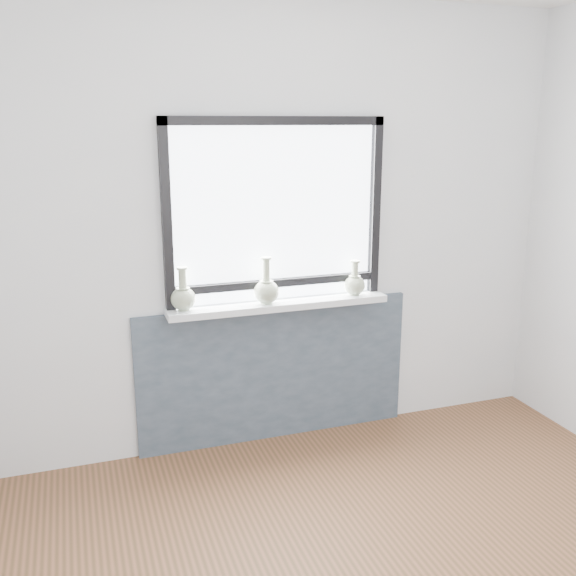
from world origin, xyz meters
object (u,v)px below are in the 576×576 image
object	(u,v)px
windowsill	(279,305)
vase_c	(355,284)
vase_a	(183,296)
vase_b	(266,290)

from	to	relation	value
windowsill	vase_c	bearing A→B (deg)	-1.25
vase_a	vase_b	size ratio (longest dim) A/B	0.90
vase_b	vase_c	bearing A→B (deg)	0.51
vase_b	vase_a	bearing A→B (deg)	177.67
vase_a	windowsill	bearing A→B (deg)	-0.42
windowsill	vase_a	size ratio (longest dim) A/B	5.37
vase_b	vase_c	xyz separation A→B (m)	(0.56, 0.00, -0.01)
vase_b	windowsill	bearing A→B (deg)	10.63
vase_b	vase_c	distance (m)	0.56
windowsill	vase_b	size ratio (longest dim) A/B	4.83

